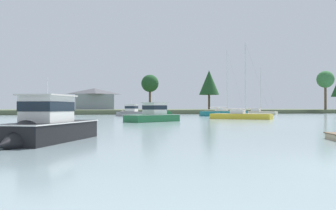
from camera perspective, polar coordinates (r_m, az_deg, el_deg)
The scene contains 12 objects.
far_shore_bank at distance 113.05m, azimuth -12.52°, elevation -0.96°, with size 188.67×59.71×1.01m, color #4C563D.
cruiser_black at distance 17.31m, azimuth -18.77°, elevation -3.93°, with size 4.90×7.13×3.62m.
sailboat_cream at distance 84.55m, azimuth 13.98°, elevation -1.31°, with size 7.41×7.71×11.02m.
sailboat_teal at distance 68.49m, azimuth 8.79°, elevation -1.50°, with size 9.17×2.72×13.08m.
cruiser_grey at distance 66.45m, azimuth -5.99°, elevation -1.35°, with size 6.75×5.57×3.90m.
sailboat_yellow at distance 50.76m, azimuth 11.40°, elevation -1.92°, with size 7.47×7.31×11.04m.
cruiser_green at distance 41.06m, azimuth -1.63°, elevation -1.98°, with size 7.71×5.87×3.90m.
mooring_buoy_green at distance 45.19m, azimuth -16.14°, elevation -2.32°, with size 0.39×0.39×0.44m.
shore_tree_center at distance 111.44m, azimuth 23.61°, elevation 3.67°, with size 4.80×4.80×10.99m.
shore_tree_inland_a at distance 109.94m, azimuth -2.87°, elevation 3.39°, with size 5.28×5.28×10.61m.
shore_tree_inland_b at distance 125.38m, azimuth 6.51°, elevation 3.53°, with size 6.90×6.90×13.49m.
cottage_behind_trees at distance 113.28m, azimuth -11.55°, elevation 1.01°, with size 12.12×7.07×6.55m.
Camera 1 is at (-7.84, -7.00, 1.58)m, focal length 38.58 mm.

